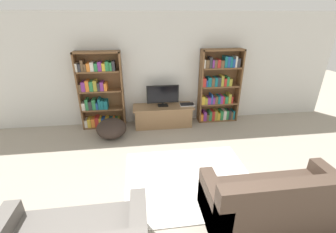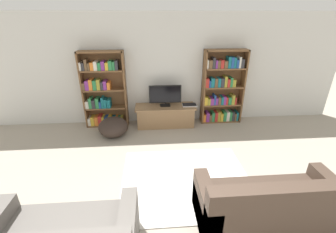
% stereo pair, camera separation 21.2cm
% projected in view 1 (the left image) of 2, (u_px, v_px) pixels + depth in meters
% --- Properties ---
extents(wall_back, '(8.80, 0.06, 2.60)m').
position_uv_depth(wall_back, '(160.00, 70.00, 5.38)').
color(wall_back, silver).
rests_on(wall_back, ground_plane).
extents(bookshelf_left, '(1.00, 0.30, 1.80)m').
position_uv_depth(bookshelf_left, '(100.00, 93.00, 5.23)').
color(bookshelf_left, brown).
rests_on(bookshelf_left, ground_plane).
extents(bookshelf_right, '(1.00, 0.30, 1.80)m').
position_uv_depth(bookshelf_right, '(218.00, 88.00, 5.57)').
color(bookshelf_right, brown).
rests_on(bookshelf_right, ground_plane).
extents(tv_stand, '(1.44, 0.53, 0.50)m').
position_uv_depth(tv_stand, '(163.00, 116.00, 5.52)').
color(tv_stand, '#8E6B47').
rests_on(tv_stand, ground_plane).
extents(television, '(0.76, 0.16, 0.51)m').
position_uv_depth(television, '(163.00, 95.00, 5.32)').
color(television, black).
rests_on(television, tv_stand).
extents(laptop, '(0.35, 0.23, 0.03)m').
position_uv_depth(laptop, '(187.00, 104.00, 5.48)').
color(laptop, silver).
rests_on(laptop, tv_stand).
extents(area_rug, '(2.10, 1.78, 0.02)m').
position_uv_depth(area_rug, '(190.00, 179.00, 3.73)').
color(area_rug, white).
rests_on(area_rug, ground_plane).
extents(couch_right_sofa, '(1.82, 0.81, 0.86)m').
position_uv_depth(couch_right_sofa, '(276.00, 203.00, 2.89)').
color(couch_right_sofa, '#423328').
rests_on(couch_right_sofa, ground_plane).
extents(beanbag_ottoman, '(0.65, 0.65, 0.43)m').
position_uv_depth(beanbag_ottoman, '(112.00, 128.00, 4.98)').
color(beanbag_ottoman, '#2D231E').
rests_on(beanbag_ottoman, ground_plane).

